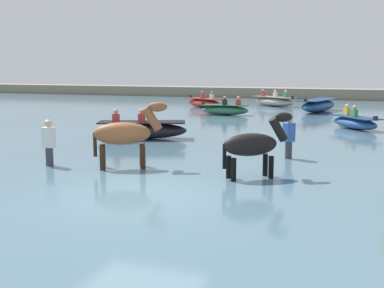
% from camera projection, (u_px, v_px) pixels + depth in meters
% --- Properties ---
extents(ground_plane, '(120.00, 120.00, 0.00)m').
position_uv_depth(ground_plane, '(137.00, 213.00, 10.40)').
color(ground_plane, '#666051').
extents(water_surface, '(90.00, 90.00, 0.38)m').
position_uv_depth(water_surface, '(248.00, 139.00, 19.67)').
color(water_surface, '#476675').
rests_on(water_surface, ground).
extents(horse_lead_chestnut, '(1.87, 1.21, 2.11)m').
position_uv_depth(horse_lead_chestnut, '(125.00, 135.00, 13.01)').
color(horse_lead_chestnut, brown).
rests_on(horse_lead_chestnut, ground).
extents(horse_trailing_black, '(1.62, 1.31, 1.94)m').
position_uv_depth(horse_trailing_black, '(253.00, 146.00, 11.84)').
color(horse_trailing_black, black).
rests_on(horse_trailing_black, ground).
extents(boat_distant_east, '(3.49, 2.20, 1.12)m').
position_uv_depth(boat_distant_east, '(142.00, 130.00, 18.43)').
color(boat_distant_east, black).
rests_on(boat_distant_east, water_surface).
extents(boat_near_port, '(2.31, 4.33, 0.87)m').
position_uv_depth(boat_near_port, '(318.00, 106.00, 29.49)').
color(boat_near_port, '#28518E').
rests_on(boat_near_port, water_surface).
extents(boat_far_offshore, '(2.66, 1.11, 1.04)m').
position_uv_depth(boat_far_offshore, '(225.00, 110.00, 27.48)').
color(boat_far_offshore, '#337556').
rests_on(boat_far_offshore, water_surface).
extents(boat_distant_west, '(3.42, 2.83, 1.11)m').
position_uv_depth(boat_distant_west, '(274.00, 101.00, 33.67)').
color(boat_distant_west, '#B2AD9E').
rests_on(boat_distant_west, water_surface).
extents(boat_near_starboard, '(2.39, 2.69, 1.01)m').
position_uv_depth(boat_near_starboard, '(355.00, 122.00, 21.36)').
color(boat_near_starboard, '#28518E').
rests_on(boat_near_starboard, water_surface).
extents(boat_mid_outer, '(3.08, 2.47, 1.07)m').
position_uv_depth(boat_mid_outer, '(204.00, 103.00, 32.58)').
color(boat_mid_outer, '#BC382D').
rests_on(boat_mid_outer, water_surface).
extents(person_wading_close, '(0.35, 0.38, 1.63)m').
position_uv_depth(person_wading_close, '(289.00, 142.00, 14.43)').
color(person_wading_close, '#383842').
rests_on(person_wading_close, ground).
extents(person_onlooker_right, '(0.33, 0.22, 1.63)m').
position_uv_depth(person_onlooker_right, '(49.00, 148.00, 13.39)').
color(person_onlooker_right, '#383842').
rests_on(person_onlooker_right, ground).
extents(far_shoreline, '(80.00, 2.40, 1.24)m').
position_uv_depth(far_shoreline, '(314.00, 96.00, 41.41)').
color(far_shoreline, gray).
rests_on(far_shoreline, ground).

